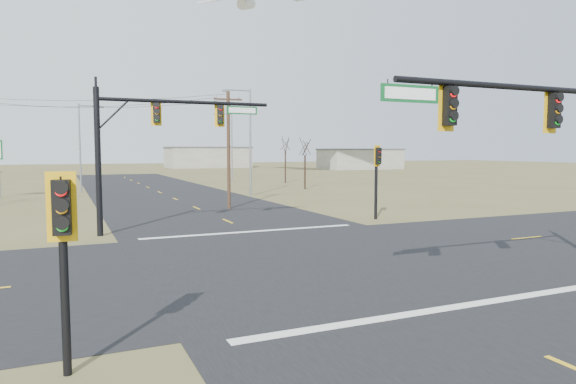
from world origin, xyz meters
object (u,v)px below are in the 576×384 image
at_px(mast_arm_near, 558,132).
at_px(pedestal_signal_ne, 377,166).
at_px(bare_tree_d, 285,143).
at_px(streetlight_c, 82,143).
at_px(utility_pole_near, 229,148).
at_px(streetlight_b, 230,143).
at_px(mast_arm_far, 154,130).
at_px(bare_tree_c, 305,146).
at_px(pedestal_signal_sw, 62,226).
at_px(streetlight_a, 248,136).

distance_m(mast_arm_near, pedestal_signal_ne, 17.27).
bearing_deg(bare_tree_d, streetlight_c, -167.23).
relative_size(utility_pole_near, streetlight_b, 0.91).
relative_size(pedestal_signal_ne, streetlight_c, 0.51).
bearing_deg(mast_arm_near, utility_pole_near, 92.07).
height_order(mast_arm_near, mast_arm_far, mast_arm_far).
xyz_separation_m(mast_arm_near, utility_pole_near, (-2.29, 26.13, -0.39)).
distance_m(mast_arm_far, bare_tree_c, 32.25).
bearing_deg(pedestal_signal_sw, bare_tree_c, 67.04).
xyz_separation_m(utility_pole_near, bare_tree_c, (13.86, 15.48, 0.28)).
bearing_deg(streetlight_b, bare_tree_d, -63.71).
bearing_deg(mast_arm_far, mast_arm_near, -43.00).
distance_m(streetlight_a, bare_tree_d, 20.05).
height_order(mast_arm_near, pedestal_signal_sw, mast_arm_near).
bearing_deg(mast_arm_near, pedestal_signal_sw, 178.79).
bearing_deg(streetlight_c, utility_pole_near, -79.19).
xyz_separation_m(mast_arm_far, pedestal_signal_sw, (-4.61, -17.42, -2.50)).
bearing_deg(bare_tree_d, pedestal_signal_ne, -104.57).
xyz_separation_m(streetlight_a, streetlight_c, (-14.59, 10.78, -0.59)).
height_order(mast_arm_far, pedestal_signal_ne, mast_arm_far).
bearing_deg(pedestal_signal_sw, bare_tree_d, 70.56).
xyz_separation_m(pedestal_signal_ne, bare_tree_d, (9.41, 36.21, 1.94)).
bearing_deg(bare_tree_c, streetlight_c, 167.17).
bearing_deg(streetlight_c, mast_arm_near, -89.62).
xyz_separation_m(pedestal_signal_sw, streetlight_c, (2.08, 47.36, 2.21)).
bearing_deg(bare_tree_d, streetlight_a, -123.97).
bearing_deg(streetlight_c, bare_tree_d, -0.95).
distance_m(mast_arm_far, streetlight_b, 44.70).
relative_size(pedestal_signal_sw, streetlight_c, 0.44).
xyz_separation_m(pedestal_signal_sw, bare_tree_c, (25.44, 42.04, 1.88)).
height_order(utility_pole_near, streetlight_b, streetlight_b).
bearing_deg(bare_tree_c, bare_tree_d, 77.67).
bearing_deg(streetlight_a, streetlight_c, 145.49).
bearing_deg(pedestal_signal_ne, pedestal_signal_sw, -154.49).
xyz_separation_m(mast_arm_near, pedestal_signal_sw, (-13.87, -0.42, -2.00)).
height_order(streetlight_b, bare_tree_c, streetlight_b).
height_order(streetlight_c, bare_tree_d, streetlight_c).
relative_size(mast_arm_near, utility_pole_near, 1.17).
xyz_separation_m(utility_pole_near, streetlight_c, (-9.49, 20.80, 0.60)).
height_order(pedestal_signal_sw, streetlight_a, streetlight_a).
height_order(pedestal_signal_sw, bare_tree_d, bare_tree_d).
relative_size(mast_arm_near, mast_arm_far, 1.10).
bearing_deg(bare_tree_d, mast_arm_far, -123.04).
relative_size(mast_arm_far, pedestal_signal_ne, 1.98).
bearing_deg(pedestal_signal_ne, streetlight_a, 78.12).
relative_size(streetlight_a, bare_tree_d, 1.55).
relative_size(pedestal_signal_sw, streetlight_a, 0.39).
height_order(mast_arm_far, utility_pole_near, utility_pole_near).
bearing_deg(streetlight_b, streetlight_c, -171.72).
bearing_deg(bare_tree_c, mast_arm_near, -105.54).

